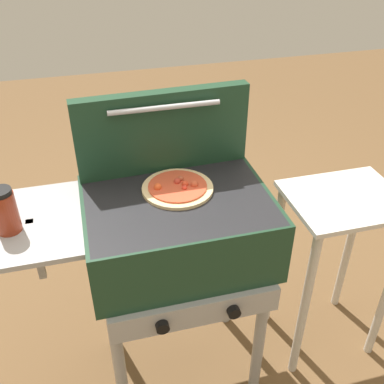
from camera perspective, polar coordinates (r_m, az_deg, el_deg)
ground_plane at (r=2.16m, az=-1.37°, el=-20.91°), size 8.00×8.00×0.00m
grill at (r=1.60m, az=-2.19°, el=-5.30°), size 0.96×0.53×0.90m
grill_lid_open at (r=1.62m, az=-3.68°, el=7.72°), size 0.63×0.09×0.30m
pizza_pepperoni at (r=1.56m, az=-1.83°, el=0.58°), size 0.25×0.25×0.04m
sauce_jar at (r=1.45m, az=-22.65°, el=-2.23°), size 0.07×0.07×0.15m
prep_table at (r=1.95m, az=17.75°, el=-6.22°), size 0.44×0.36×0.79m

